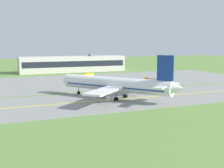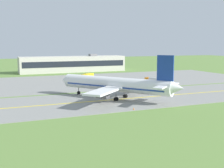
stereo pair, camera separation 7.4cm
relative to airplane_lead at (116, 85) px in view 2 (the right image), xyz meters
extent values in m
plane|color=olive|center=(-2.17, -1.12, -4.13)|extent=(500.00, 500.00, 0.00)
cube|color=gray|center=(-2.17, -1.12, -4.08)|extent=(240.00, 28.00, 0.10)
cube|color=gray|center=(7.83, 40.88, -4.08)|extent=(140.00, 52.00, 0.10)
cube|color=yellow|center=(-2.17, -1.12, -4.03)|extent=(220.00, 0.60, 0.01)
cylinder|color=white|center=(-0.29, 0.40, 0.07)|extent=(23.11, 29.93, 4.00)
cone|color=white|center=(-10.92, 15.17, 0.07)|extent=(4.60, 4.33, 3.80)
cone|color=white|center=(10.47, -14.54, 0.47)|extent=(4.63, 4.58, 3.40)
cube|color=navy|center=(-0.29, 0.40, -0.43)|extent=(21.59, 27.77, 0.36)
cube|color=#1E232D|center=(-9.63, 13.38, 0.77)|extent=(3.81, 3.45, 0.70)
cube|color=white|center=(-5.90, -6.36, -0.43)|extent=(14.15, 13.84, 0.50)
cylinder|color=#47474C|center=(-5.44, -3.56, -1.83)|extent=(3.85, 4.10, 2.30)
cylinder|color=black|center=(-6.38, -2.27, -1.83)|extent=(1.85, 1.43, 2.10)
cube|color=white|center=(7.90, 3.58, -0.43)|extent=(15.51, 11.23, 0.50)
cylinder|color=#47474C|center=(5.11, 4.03, -1.83)|extent=(3.85, 4.10, 2.30)
cylinder|color=black|center=(4.17, 5.33, -1.83)|extent=(1.85, 1.43, 2.10)
cube|color=navy|center=(8.48, -11.78, 5.32)|extent=(2.90, 3.80, 6.50)
cube|color=white|center=(6.00, -13.81, 0.87)|extent=(6.07, 5.79, 0.30)
cube|color=white|center=(11.19, -10.07, 0.87)|extent=(6.40, 5.06, 0.30)
cylinder|color=slate|center=(-7.88, 10.95, -2.76)|extent=(0.24, 0.24, 1.65)
cylinder|color=black|center=(-7.88, 10.95, -3.58)|extent=(0.93, 1.10, 1.10)
cylinder|color=slate|center=(-1.23, -2.75, -2.76)|extent=(0.24, 0.24, 1.65)
cylinder|color=black|center=(-1.45, -2.91, -3.58)|extent=(0.93, 1.10, 1.10)
cylinder|color=black|center=(-1.00, -2.59, -3.58)|extent=(0.93, 1.10, 1.10)
cylinder|color=slate|center=(2.99, 0.29, -2.76)|extent=(0.24, 0.24, 1.65)
cylinder|color=black|center=(2.77, 0.13, -3.58)|extent=(0.93, 1.10, 1.10)
cylinder|color=black|center=(3.22, 0.45, -3.58)|extent=(0.93, 1.10, 1.10)
cube|color=orange|center=(24.49, 25.07, -2.63)|extent=(2.52, 2.40, 1.80)
cube|color=#1E232D|center=(24.21, 25.78, -2.32)|extent=(1.76, 0.78, 0.81)
cylinder|color=silver|center=(25.57, 22.27, -2.38)|extent=(3.20, 4.57, 1.80)
cube|color=#383838|center=(25.57, 22.27, -3.41)|extent=(3.48, 4.67, 0.24)
cylinder|color=orange|center=(24.49, 25.07, -1.63)|extent=(0.20, 0.20, 0.18)
cylinder|color=black|center=(23.55, 24.71, -3.68)|extent=(0.60, 0.95, 0.90)
cylinder|color=black|center=(25.42, 25.43, -3.68)|extent=(0.60, 0.95, 0.90)
cylinder|color=black|center=(24.89, 21.11, -3.68)|extent=(0.60, 0.95, 0.90)
cylinder|color=black|center=(26.85, 21.86, -3.68)|extent=(0.60, 0.95, 0.90)
cube|color=yellow|center=(4.33, 45.44, -2.63)|extent=(2.52, 2.60, 1.80)
cube|color=#1E232D|center=(3.65, 45.09, -2.32)|extent=(0.95, 1.69, 0.81)
cube|color=yellow|center=(7.00, 46.81, -2.53)|extent=(4.70, 3.79, 2.00)
cylinder|color=orange|center=(4.33, 45.44, -1.63)|extent=(0.20, 0.20, 0.18)
cylinder|color=black|center=(4.79, 44.55, -3.68)|extent=(0.94, 0.68, 0.90)
cylinder|color=black|center=(3.87, 46.32, -3.68)|extent=(0.94, 0.68, 0.90)
cylinder|color=black|center=(8.23, 46.26, -3.68)|extent=(0.94, 0.68, 0.90)
cylinder|color=black|center=(7.26, 48.13, -3.68)|extent=(0.94, 0.68, 0.90)
cube|color=beige|center=(9.58, 83.35, 0.18)|extent=(58.57, 11.77, 8.63)
cube|color=#1E232D|center=(9.58, 77.41, 0.61)|extent=(56.23, 0.10, 3.11)
cube|color=slate|center=(21.30, 83.35, 5.10)|extent=(4.00, 4.00, 1.20)
cone|color=orange|center=(-1.56, -14.18, -3.83)|extent=(0.44, 0.44, 0.60)
camera|label=1|loc=(-31.78, -73.52, 11.37)|focal=46.00mm
camera|label=2|loc=(-31.71, -73.55, 11.37)|focal=46.00mm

